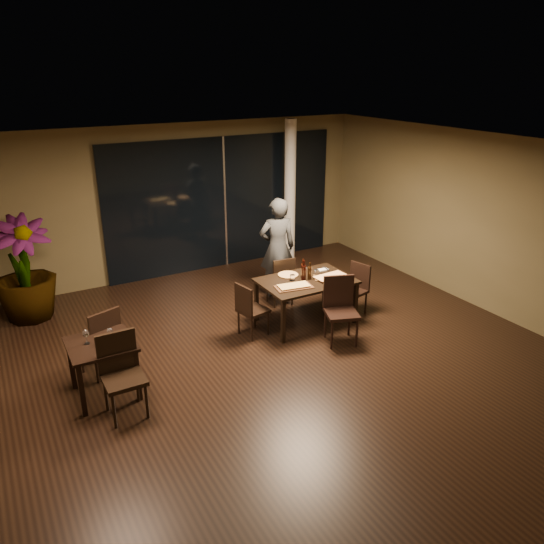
% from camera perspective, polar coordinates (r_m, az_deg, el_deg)
% --- Properties ---
extents(ground, '(8.00, 8.00, 0.00)m').
position_cam_1_polar(ground, '(7.88, 0.57, -9.19)').
color(ground, black).
rests_on(ground, ground).
extents(wall_back, '(8.00, 0.10, 3.00)m').
position_cam_1_polar(wall_back, '(10.79, -10.27, 7.58)').
color(wall_back, '#4E4429').
rests_on(wall_back, ground).
extents(wall_right, '(0.10, 8.00, 3.00)m').
position_cam_1_polar(wall_right, '(9.81, 21.67, 5.03)').
color(wall_right, '#4E4429').
rests_on(wall_right, ground).
extents(ceiling, '(8.00, 8.00, 0.04)m').
position_cam_1_polar(ceiling, '(6.86, 0.67, 13.09)').
color(ceiling, silver).
rests_on(ceiling, wall_back).
extents(window_panel, '(5.00, 0.06, 2.70)m').
position_cam_1_polar(window_panel, '(11.10, -5.16, 7.42)').
color(window_panel, black).
rests_on(window_panel, ground).
extents(column, '(0.24, 0.24, 3.00)m').
position_cam_1_polar(column, '(11.43, 1.94, 8.67)').
color(column, silver).
rests_on(column, ground).
extents(main_table, '(1.50, 1.00, 0.75)m').
position_cam_1_polar(main_table, '(8.66, 3.69, -1.31)').
color(main_table, black).
rests_on(main_table, ground).
extents(side_table, '(0.80, 0.80, 0.75)m').
position_cam_1_polar(side_table, '(7.11, -17.88, -8.17)').
color(side_table, black).
rests_on(side_table, ground).
extents(chair_main_far, '(0.46, 0.46, 0.90)m').
position_cam_1_polar(chair_main_far, '(9.33, 1.04, -0.71)').
color(chair_main_far, black).
rests_on(chair_main_far, ground).
extents(chair_main_near, '(0.61, 0.61, 1.03)m').
position_cam_1_polar(chair_main_near, '(8.19, 7.33, -3.63)').
color(chair_main_near, black).
rests_on(chair_main_near, ground).
extents(chair_main_left, '(0.48, 0.48, 0.88)m').
position_cam_1_polar(chair_main_left, '(8.26, -2.47, -3.84)').
color(chair_main_left, black).
rests_on(chair_main_left, ground).
extents(chair_main_right, '(0.50, 0.50, 0.88)m').
position_cam_1_polar(chair_main_right, '(9.16, 9.00, -1.50)').
color(chair_main_right, black).
rests_on(chair_main_right, ground).
extents(chair_side_far, '(0.59, 0.59, 0.99)m').
position_cam_1_polar(chair_side_far, '(7.58, -17.81, -6.83)').
color(chair_side_far, black).
rests_on(chair_side_far, ground).
extents(chair_side_near, '(0.48, 0.48, 1.03)m').
position_cam_1_polar(chair_side_near, '(6.75, -15.92, -10.09)').
color(chair_side_near, black).
rests_on(chair_side_near, ground).
extents(diner, '(0.70, 0.55, 1.84)m').
position_cam_1_polar(diner, '(9.61, 0.58, 2.63)').
color(diner, '#292C2E').
rests_on(diner, ground).
extents(potted_plant, '(1.10, 1.10, 1.75)m').
position_cam_1_polar(potted_plant, '(9.61, -25.16, 0.24)').
color(potted_plant, '#214E1A').
rests_on(potted_plant, ground).
extents(pizza_board_left, '(0.62, 0.38, 0.01)m').
position_cam_1_polar(pizza_board_left, '(8.33, 2.36, -1.63)').
color(pizza_board_left, '#452816').
rests_on(pizza_board_left, main_table).
extents(pizza_board_right, '(0.60, 0.47, 0.01)m').
position_cam_1_polar(pizza_board_right, '(8.75, 6.30, -0.58)').
color(pizza_board_right, '#4D3218').
rests_on(pizza_board_right, main_table).
extents(oblong_pizza_left, '(0.50, 0.29, 0.02)m').
position_cam_1_polar(oblong_pizza_left, '(8.32, 2.36, -1.52)').
color(oblong_pizza_left, '#680B09').
rests_on(oblong_pizza_left, pizza_board_left).
extents(oblong_pizza_right, '(0.54, 0.28, 0.02)m').
position_cam_1_polar(oblong_pizza_right, '(8.74, 6.30, -0.48)').
color(oblong_pizza_right, maroon).
rests_on(oblong_pizza_right, pizza_board_right).
extents(round_pizza, '(0.33, 0.33, 0.01)m').
position_cam_1_polar(round_pizza, '(8.80, 1.74, -0.32)').
color(round_pizza, '#C94416').
rests_on(round_pizza, main_table).
extents(bottle_a, '(0.07, 0.07, 0.34)m').
position_cam_1_polar(bottle_a, '(8.56, 3.44, 0.17)').
color(bottle_a, black).
rests_on(bottle_a, main_table).
extents(bottle_b, '(0.06, 0.06, 0.29)m').
position_cam_1_polar(bottle_b, '(8.61, 4.08, 0.11)').
color(bottle_b, black).
rests_on(bottle_b, main_table).
extents(bottle_c, '(0.07, 0.07, 0.32)m').
position_cam_1_polar(bottle_c, '(8.68, 3.35, 0.42)').
color(bottle_c, black).
rests_on(bottle_c, main_table).
extents(tumbler_left, '(0.08, 0.08, 0.10)m').
position_cam_1_polar(tumbler_left, '(8.58, 2.22, -0.60)').
color(tumbler_left, white).
rests_on(tumbler_left, main_table).
extents(tumbler_right, '(0.08, 0.08, 0.10)m').
position_cam_1_polar(tumbler_right, '(8.82, 4.79, -0.04)').
color(tumbler_right, white).
rests_on(tumbler_right, main_table).
extents(napkin_near, '(0.21, 0.16, 0.01)m').
position_cam_1_polar(napkin_near, '(8.83, 7.37, -0.42)').
color(napkin_near, white).
rests_on(napkin_near, main_table).
extents(napkin_far, '(0.19, 0.11, 0.01)m').
position_cam_1_polar(napkin_far, '(9.07, 5.52, 0.27)').
color(napkin_far, white).
rests_on(napkin_far, main_table).
extents(wine_glass_a, '(0.08, 0.08, 0.18)m').
position_cam_1_polar(wine_glass_a, '(7.05, -19.34, -6.64)').
color(wine_glass_a, white).
rests_on(wine_glass_a, side_table).
extents(wine_glass_b, '(0.07, 0.07, 0.17)m').
position_cam_1_polar(wine_glass_b, '(7.03, -17.00, -6.50)').
color(wine_glass_b, white).
rests_on(wine_glass_b, side_table).
extents(side_napkin, '(0.21, 0.17, 0.01)m').
position_cam_1_polar(side_napkin, '(6.89, -17.31, -7.86)').
color(side_napkin, white).
rests_on(side_napkin, side_table).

